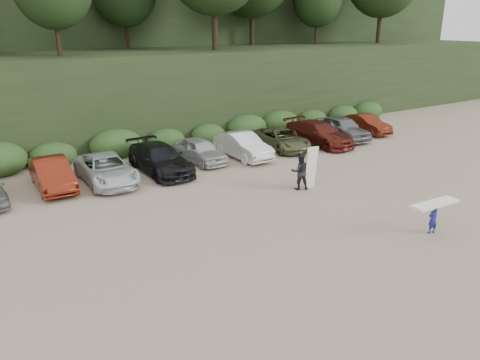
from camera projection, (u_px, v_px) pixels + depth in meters
ground at (281, 229)px, 19.17m from camera, size 120.00×120.00×0.00m
parked_cars at (137, 163)px, 25.61m from camera, size 38.88×5.99×1.64m
child_surfer at (434, 212)px, 18.56m from camera, size 2.22×0.71×1.32m
adult_surfer at (301, 171)px, 23.49m from camera, size 1.39×1.03×2.21m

